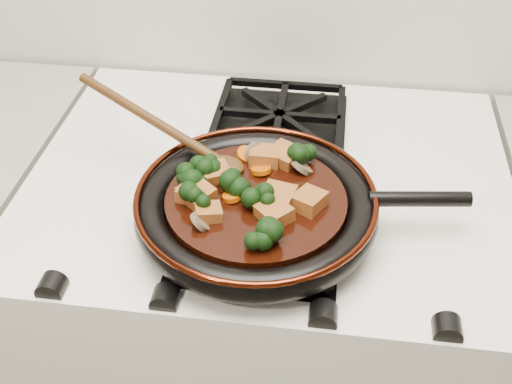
# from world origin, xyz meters

# --- Properties ---
(stove) EXTENTS (0.76, 0.60, 0.90)m
(stove) POSITION_xyz_m (0.00, 1.69, 0.45)
(stove) COLOR white
(stove) RESTS_ON ground
(burner_grate_front) EXTENTS (0.23, 0.23, 0.03)m
(burner_grate_front) POSITION_xyz_m (0.00, 1.55, 0.91)
(burner_grate_front) COLOR black
(burner_grate_front) RESTS_ON stove
(burner_grate_back) EXTENTS (0.23, 0.23, 0.03)m
(burner_grate_back) POSITION_xyz_m (0.00, 1.83, 0.91)
(burner_grate_back) COLOR black
(burner_grate_back) RESTS_ON stove
(skillet) EXTENTS (0.46, 0.34, 0.05)m
(skillet) POSITION_xyz_m (-0.00, 1.56, 0.94)
(skillet) COLOR black
(skillet) RESTS_ON burner_grate_front
(braising_sauce) EXTENTS (0.25, 0.25, 0.02)m
(braising_sauce) POSITION_xyz_m (-0.00, 1.56, 0.95)
(braising_sauce) COLOR black
(braising_sauce) RESTS_ON skillet
(tofu_cube_0) EXTENTS (0.04, 0.05, 0.03)m
(tofu_cube_0) POSITION_xyz_m (-0.00, 1.65, 0.97)
(tofu_cube_0) COLOR brown
(tofu_cube_0) RESTS_ON braising_sauce
(tofu_cube_1) EXTENTS (0.06, 0.06, 0.03)m
(tofu_cube_1) POSITION_xyz_m (-0.08, 1.55, 0.97)
(tofu_cube_1) COLOR brown
(tofu_cube_1) RESTS_ON braising_sauce
(tofu_cube_2) EXTENTS (0.04, 0.04, 0.02)m
(tofu_cube_2) POSITION_xyz_m (-0.06, 1.51, 0.97)
(tofu_cube_2) COLOR brown
(tofu_cube_2) RESTS_ON braising_sauce
(tofu_cube_3) EXTENTS (0.05, 0.05, 0.02)m
(tofu_cube_3) POSITION_xyz_m (0.03, 1.56, 0.97)
(tofu_cube_3) COLOR brown
(tofu_cube_3) RESTS_ON braising_sauce
(tofu_cube_4) EXTENTS (0.05, 0.06, 0.03)m
(tofu_cube_4) POSITION_xyz_m (0.07, 1.55, 0.97)
(tofu_cube_4) COLOR brown
(tofu_cube_4) RESTS_ON braising_sauce
(tofu_cube_5) EXTENTS (0.05, 0.05, 0.02)m
(tofu_cube_5) POSITION_xyz_m (-0.07, 1.60, 0.97)
(tofu_cube_5) COLOR brown
(tofu_cube_5) RESTS_ON braising_sauce
(tofu_cube_6) EXTENTS (0.04, 0.04, 0.02)m
(tofu_cube_6) POSITION_xyz_m (-0.10, 1.55, 0.97)
(tofu_cube_6) COLOR brown
(tofu_cube_6) RESTS_ON braising_sauce
(tofu_cube_7) EXTENTS (0.06, 0.06, 0.03)m
(tofu_cube_7) POSITION_xyz_m (0.03, 1.52, 0.97)
(tofu_cube_7) COLOR brown
(tofu_cube_7) RESTS_ON braising_sauce
(tofu_cube_8) EXTENTS (0.06, 0.06, 0.03)m
(tofu_cube_8) POSITION_xyz_m (0.03, 1.65, 0.97)
(tofu_cube_8) COLOR brown
(tofu_cube_8) RESTS_ON braising_sauce
(broccoli_floret_0) EXTENTS (0.09, 0.08, 0.07)m
(broccoli_floret_0) POSITION_xyz_m (-0.08, 1.61, 0.97)
(broccoli_floret_0) COLOR black
(broccoli_floret_0) RESTS_ON braising_sauce
(broccoli_floret_1) EXTENTS (0.08, 0.09, 0.07)m
(broccoli_floret_1) POSITION_xyz_m (-0.09, 1.57, 0.97)
(broccoli_floret_1) COLOR black
(broccoli_floret_1) RESTS_ON braising_sauce
(broccoli_floret_2) EXTENTS (0.08, 0.09, 0.06)m
(broccoli_floret_2) POSITION_xyz_m (-0.03, 1.58, 0.97)
(broccoli_floret_2) COLOR black
(broccoli_floret_2) RESTS_ON braising_sauce
(broccoli_floret_3) EXTENTS (0.08, 0.09, 0.06)m
(broccoli_floret_3) POSITION_xyz_m (0.01, 1.47, 0.97)
(broccoli_floret_3) COLOR black
(broccoli_floret_3) RESTS_ON braising_sauce
(broccoli_floret_4) EXTENTS (0.09, 0.08, 0.07)m
(broccoli_floret_4) POSITION_xyz_m (0.00, 1.54, 0.97)
(broccoli_floret_4) COLOR black
(broccoli_floret_4) RESTS_ON braising_sauce
(broccoli_floret_5) EXTENTS (0.07, 0.07, 0.07)m
(broccoli_floret_5) POSITION_xyz_m (0.05, 1.64, 0.97)
(broccoli_floret_5) COLOR black
(broccoli_floret_5) RESTS_ON braising_sauce
(broccoli_floret_6) EXTENTS (0.07, 0.06, 0.06)m
(broccoli_floret_6) POSITION_xyz_m (-0.08, 1.53, 0.97)
(broccoli_floret_6) COLOR black
(broccoli_floret_6) RESTS_ON braising_sauce
(carrot_coin_0) EXTENTS (0.03, 0.03, 0.02)m
(carrot_coin_0) POSITION_xyz_m (-0.00, 1.62, 0.96)
(carrot_coin_0) COLOR #B64C05
(carrot_coin_0) RESTS_ON braising_sauce
(carrot_coin_1) EXTENTS (0.03, 0.03, 0.01)m
(carrot_coin_1) POSITION_xyz_m (-0.04, 1.55, 0.96)
(carrot_coin_1) COLOR #B64C05
(carrot_coin_1) RESTS_ON braising_sauce
(carrot_coin_2) EXTENTS (0.03, 0.03, 0.02)m
(carrot_coin_2) POSITION_xyz_m (-0.05, 1.59, 0.96)
(carrot_coin_2) COLOR #B64C05
(carrot_coin_2) RESTS_ON braising_sauce
(carrot_coin_3) EXTENTS (0.03, 0.03, 0.02)m
(carrot_coin_3) POSITION_xyz_m (-0.06, 1.61, 0.96)
(carrot_coin_3) COLOR #B64C05
(carrot_coin_3) RESTS_ON braising_sauce
(carrot_coin_4) EXTENTS (0.03, 0.03, 0.02)m
(carrot_coin_4) POSITION_xyz_m (-0.03, 1.65, 0.96)
(carrot_coin_4) COLOR #B64C05
(carrot_coin_4) RESTS_ON braising_sauce
(mushroom_slice_0) EXTENTS (0.04, 0.04, 0.03)m
(mushroom_slice_0) POSITION_xyz_m (-0.02, 1.65, 0.97)
(mushroom_slice_0) COLOR brown
(mushroom_slice_0) RESTS_ON braising_sauce
(mushroom_slice_1) EXTENTS (0.05, 0.05, 0.03)m
(mushroom_slice_1) POSITION_xyz_m (0.05, 1.63, 0.97)
(mushroom_slice_1) COLOR brown
(mushroom_slice_1) RESTS_ON braising_sauce
(mushroom_slice_2) EXTENTS (0.04, 0.04, 0.03)m
(mushroom_slice_2) POSITION_xyz_m (-0.07, 1.50, 0.97)
(mushroom_slice_2) COLOR brown
(mushroom_slice_2) RESTS_ON braising_sauce
(wooden_spoon) EXTENTS (0.17, 0.09, 0.28)m
(wooden_spoon) POSITION_xyz_m (-0.13, 1.66, 0.98)
(wooden_spoon) COLOR #41250D
(wooden_spoon) RESTS_ON braising_sauce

